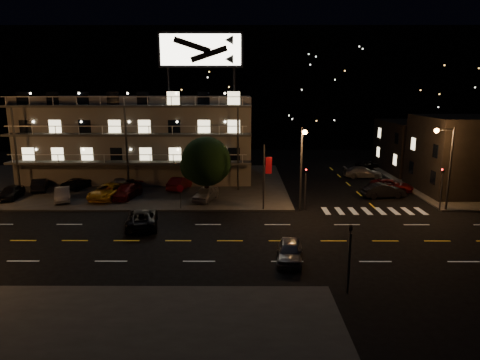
{
  "coord_description": "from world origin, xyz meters",
  "views": [
    {
      "loc": [
        2.88,
        -31.23,
        11.56
      ],
      "look_at": [
        2.75,
        8.0,
        3.08
      ],
      "focal_mm": 32.0,
      "sensor_mm": 36.0,
      "label": 1
    }
  ],
  "objects_px": {
    "lot_car_2": "(108,192)",
    "road_car_west": "(142,218)",
    "road_car_east": "(290,251)",
    "tree": "(206,163)",
    "lot_car_4": "(206,193)",
    "lot_car_7": "(120,184)",
    "side_car_0": "(383,191)"
  },
  "relations": [
    {
      "from": "lot_car_7",
      "to": "road_car_west",
      "type": "height_order",
      "value": "road_car_west"
    },
    {
      "from": "tree",
      "to": "lot_car_7",
      "type": "height_order",
      "value": "tree"
    },
    {
      "from": "road_car_east",
      "to": "lot_car_7",
      "type": "bearing_deg",
      "value": 137.94
    },
    {
      "from": "tree",
      "to": "lot_car_4",
      "type": "xyz_separation_m",
      "value": [
        -0.05,
        0.02,
        -3.2
      ]
    },
    {
      "from": "lot_car_7",
      "to": "road_car_east",
      "type": "xyz_separation_m",
      "value": [
        17.14,
        -20.09,
        -0.14
      ]
    },
    {
      "from": "road_car_west",
      "to": "road_car_east",
      "type": "bearing_deg",
      "value": 137.98
    },
    {
      "from": "lot_car_7",
      "to": "side_car_0",
      "type": "bearing_deg",
      "value": 156.09
    },
    {
      "from": "lot_car_4",
      "to": "road_car_west",
      "type": "relative_size",
      "value": 0.78
    },
    {
      "from": "lot_car_4",
      "to": "side_car_0",
      "type": "relative_size",
      "value": 0.92
    },
    {
      "from": "lot_car_2",
      "to": "road_car_east",
      "type": "xyz_separation_m",
      "value": [
        17.29,
        -16.14,
        -0.21
      ]
    },
    {
      "from": "tree",
      "to": "side_car_0",
      "type": "bearing_deg",
      "value": 5.32
    },
    {
      "from": "lot_car_2",
      "to": "road_car_west",
      "type": "height_order",
      "value": "lot_car_2"
    },
    {
      "from": "lot_car_2",
      "to": "road_car_west",
      "type": "distance_m",
      "value": 10.44
    },
    {
      "from": "side_car_0",
      "to": "road_car_west",
      "type": "bearing_deg",
      "value": 104.51
    },
    {
      "from": "side_car_0",
      "to": "lot_car_2",
      "type": "bearing_deg",
      "value": 83.91
    },
    {
      "from": "side_car_0",
      "to": "road_car_west",
      "type": "relative_size",
      "value": 0.84
    },
    {
      "from": "lot_car_4",
      "to": "lot_car_2",
      "type": "bearing_deg",
      "value": -167.34
    },
    {
      "from": "tree",
      "to": "road_car_west",
      "type": "distance_m",
      "value": 10.01
    },
    {
      "from": "lot_car_4",
      "to": "road_car_east",
      "type": "height_order",
      "value": "lot_car_4"
    },
    {
      "from": "lot_car_2",
      "to": "side_car_0",
      "type": "bearing_deg",
      "value": 14.74
    },
    {
      "from": "lot_car_7",
      "to": "side_car_0",
      "type": "relative_size",
      "value": 1.02
    },
    {
      "from": "tree",
      "to": "lot_car_4",
      "type": "distance_m",
      "value": 3.2
    },
    {
      "from": "tree",
      "to": "road_car_east",
      "type": "relative_size",
      "value": 1.62
    },
    {
      "from": "side_car_0",
      "to": "road_car_west",
      "type": "xyz_separation_m",
      "value": [
        -23.65,
        -9.9,
        0.0
      ]
    },
    {
      "from": "lot_car_2",
      "to": "lot_car_7",
      "type": "height_order",
      "value": "lot_car_2"
    },
    {
      "from": "lot_car_7",
      "to": "road_car_west",
      "type": "distance_m",
      "value": 13.88
    },
    {
      "from": "lot_car_2",
      "to": "road_car_west",
      "type": "relative_size",
      "value": 1.0
    },
    {
      "from": "lot_car_2",
      "to": "road_car_west",
      "type": "bearing_deg",
      "value": -45.06
    },
    {
      "from": "tree",
      "to": "lot_car_2",
      "type": "relative_size",
      "value": 1.21
    },
    {
      "from": "tree",
      "to": "lot_car_7",
      "type": "relative_size",
      "value": 1.4
    },
    {
      "from": "lot_car_4",
      "to": "road_car_east",
      "type": "xyz_separation_m",
      "value": [
        6.98,
        -15.48,
        -0.18
      ]
    },
    {
      "from": "tree",
      "to": "road_car_west",
      "type": "relative_size",
      "value": 1.2
    }
  ]
}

